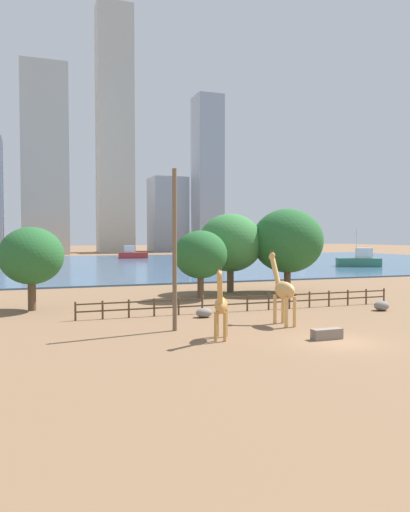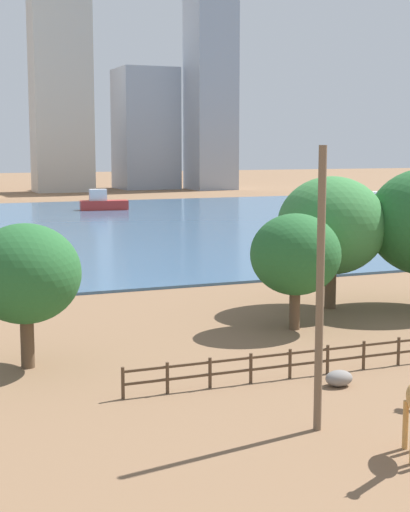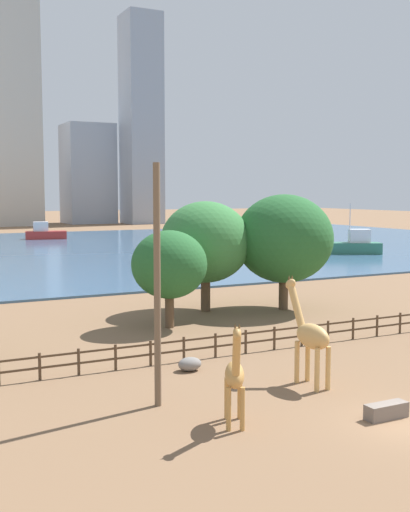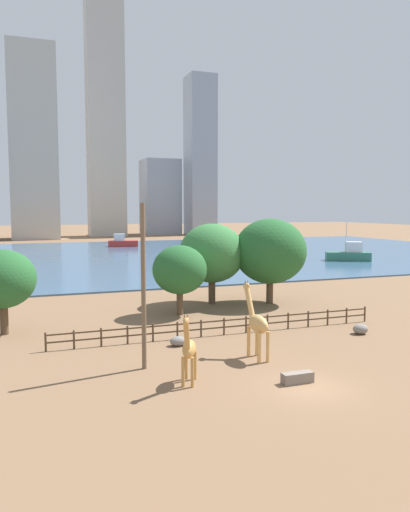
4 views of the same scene
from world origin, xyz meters
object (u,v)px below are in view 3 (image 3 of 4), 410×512
boat_ferry (268,233)px  tree_left_small (169,265)px  giraffe_companion (235,375)px  tree_right_tall (284,239)px  giraffe_tall (310,335)px  boat_tug (354,245)px  utility_pole (157,286)px  tree_center_broad (206,242)px  boat_barge (45,233)px  feeding_trough (386,411)px  boulder_near_fence (190,364)px

boat_ferry → tree_left_small: bearing=26.9°
giraffe_companion → tree_right_tall: tree_right_tall is taller
giraffe_tall → boat_tug: 62.61m
utility_pole → tree_center_broad: bearing=57.9°
tree_center_broad → boat_ferry: (43.68, 60.42, -3.97)m
boat_tug → boat_barge: size_ratio=1.09×
tree_left_small → boat_tug: 53.36m
feeding_trough → tree_center_broad: 24.14m
giraffe_tall → boat_barge: (9.36, 94.35, -1.03)m
boulder_near_fence → boat_ferry: 90.43m
giraffe_companion → utility_pole: bearing=-128.1°
utility_pole → tree_left_small: size_ratio=1.57×
giraffe_companion → boat_barge: bearing=-163.1°
boat_tug → boat_barge: 57.35m
tree_center_broad → tree_left_small: tree_center_broad is taller
boat_tug → boat_ferry: bearing=-73.9°
feeding_trough → boat_barge: 99.67m
boat_tug → tree_right_tall: bearing=70.6°
tree_right_tall → boat_tug: (32.01, 30.45, -3.95)m
boulder_near_fence → boat_ferry: (51.55, 74.29, 0.80)m
giraffe_companion → feeding_trough: (5.67, -1.96, -1.64)m
tree_right_tall → tree_left_small: (-10.20, -2.08, -1.21)m
tree_center_broad → boat_tug: size_ratio=0.99×
tree_center_broad → boat_barge: 76.19m
utility_pole → feeding_trough: 10.24m
utility_pole → boat_barge: size_ratio=1.32×
utility_pole → feeding_trough: bearing=-36.2°
giraffe_companion → tree_right_tall: 24.74m
feeding_trough → giraffe_tall: bearing=91.2°
giraffe_tall → utility_pole: bearing=85.6°
utility_pole → boat_tug: 67.38m
giraffe_tall → tree_right_tall: tree_right_tall is taller
boulder_near_fence → feeding_trough: (3.97, -9.46, -0.04)m
tree_right_tall → boat_ferry: 73.33m
tree_left_small → boat_tug: boat_tug is taller
boulder_near_fence → tree_center_broad: (7.87, 13.87, 4.77)m
boulder_near_fence → tree_left_small: size_ratio=0.19×
tree_left_small → boat_tug: (42.21, 32.53, -2.74)m
giraffe_tall → boat_tug: size_ratio=0.60×
tree_center_broad → boat_ferry: 74.67m
giraffe_tall → utility_pole: utility_pole is taller
tree_right_tall → boat_barge: bearing=90.1°
utility_pole → boat_ferry: utility_pole is taller
boulder_near_fence → tree_right_tall: 18.53m
giraffe_companion → boat_tug: (47.08, 49.78, -0.57)m
boulder_near_fence → tree_right_tall: size_ratio=0.14×
utility_pole → tree_left_small: 15.33m
boat_tug → tree_left_small: bearing=64.6°
boulder_near_fence → tree_left_small: (3.17, 9.75, 3.77)m
giraffe_tall → boat_ferry: size_ratio=0.73×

